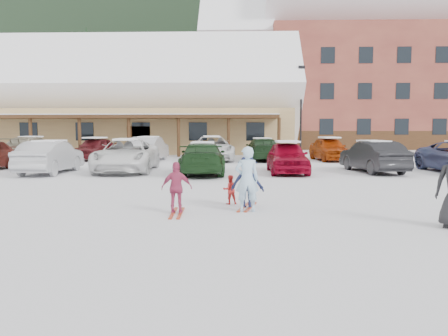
{
  "coord_description": "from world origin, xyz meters",
  "views": [
    {
      "loc": [
        0.66,
        -10.51,
        2.05
      ],
      "look_at": [
        0.3,
        1.0,
        1.0
      ],
      "focal_mm": 35.0,
      "sensor_mm": 36.0,
      "label": 1
    }
  ],
  "objects_px": {
    "toddler_red": "(230,190)",
    "parked_car_7": "(31,148)",
    "parked_car_9": "(149,149)",
    "parked_car_10": "(212,148)",
    "adult_skier": "(247,179)",
    "parked_car_3": "(203,158)",
    "parked_car_4": "(287,157)",
    "day_lodge": "(128,107)",
    "alpine_hotel": "(364,67)",
    "child_magenta": "(177,188)",
    "child_navy": "(247,182)",
    "parked_car_2": "(127,155)",
    "parked_car_11": "(262,149)",
    "parked_car_5": "(373,157)",
    "parked_car_8": "(95,149)",
    "lamp_post": "(301,105)",
    "parked_car_1": "(50,157)",
    "parked_car_12": "(329,149)"
  },
  "relations": [
    {
      "from": "toddler_red",
      "to": "parked_car_7",
      "type": "bearing_deg",
      "value": -68.0
    },
    {
      "from": "parked_car_9",
      "to": "parked_car_10",
      "type": "relative_size",
      "value": 0.83
    },
    {
      "from": "adult_skier",
      "to": "parked_car_3",
      "type": "relative_size",
      "value": 0.33
    },
    {
      "from": "parked_car_4",
      "to": "adult_skier",
      "type": "bearing_deg",
      "value": -102.3
    },
    {
      "from": "day_lodge",
      "to": "alpine_hotel",
      "type": "relative_size",
      "value": 0.93
    },
    {
      "from": "child_magenta",
      "to": "parked_car_9",
      "type": "distance_m",
      "value": 17.26
    },
    {
      "from": "child_navy",
      "to": "parked_car_2",
      "type": "height_order",
      "value": "parked_car_2"
    },
    {
      "from": "adult_skier",
      "to": "parked_car_4",
      "type": "xyz_separation_m",
      "value": [
        2.04,
        9.43,
        -0.08
      ]
    },
    {
      "from": "parked_car_4",
      "to": "parked_car_11",
      "type": "bearing_deg",
      "value": 95.23
    },
    {
      "from": "parked_car_7",
      "to": "parked_car_9",
      "type": "distance_m",
      "value": 7.84
    },
    {
      "from": "day_lodge",
      "to": "parked_car_5",
      "type": "distance_m",
      "value": 24.24
    },
    {
      "from": "parked_car_5",
      "to": "parked_car_7",
      "type": "bearing_deg",
      "value": -29.24
    },
    {
      "from": "alpine_hotel",
      "to": "child_magenta",
      "type": "bearing_deg",
      "value": -111.54
    },
    {
      "from": "alpine_hotel",
      "to": "parked_car_8",
      "type": "height_order",
      "value": "alpine_hotel"
    },
    {
      "from": "lamp_post",
      "to": "adult_skier",
      "type": "xyz_separation_m",
      "value": [
        -4.76,
        -24.3,
        -3.07
      ]
    },
    {
      "from": "parked_car_5",
      "to": "child_magenta",
      "type": "bearing_deg",
      "value": 43.81
    },
    {
      "from": "parked_car_7",
      "to": "parked_car_1",
      "type": "bearing_deg",
      "value": 117.23
    },
    {
      "from": "alpine_hotel",
      "to": "parked_car_9",
      "type": "bearing_deg",
      "value": -131.85
    },
    {
      "from": "toddler_red",
      "to": "child_navy",
      "type": "xyz_separation_m",
      "value": [
        0.46,
        -0.5,
        0.27
      ]
    },
    {
      "from": "child_navy",
      "to": "parked_car_2",
      "type": "bearing_deg",
      "value": -46.93
    },
    {
      "from": "toddler_red",
      "to": "adult_skier",
      "type": "bearing_deg",
      "value": 95.55
    },
    {
      "from": "parked_car_7",
      "to": "parked_car_8",
      "type": "xyz_separation_m",
      "value": [
        4.07,
        0.31,
        -0.03
      ]
    },
    {
      "from": "parked_car_8",
      "to": "parked_car_10",
      "type": "distance_m",
      "value": 7.65
    },
    {
      "from": "alpine_hotel",
      "to": "parked_car_8",
      "type": "relative_size",
      "value": 7.38
    },
    {
      "from": "day_lodge",
      "to": "parked_car_11",
      "type": "relative_size",
      "value": 5.95
    },
    {
      "from": "parked_car_4",
      "to": "parked_car_5",
      "type": "distance_m",
      "value": 4.08
    },
    {
      "from": "alpine_hotel",
      "to": "parked_car_5",
      "type": "relative_size",
      "value": 7.1
    },
    {
      "from": "toddler_red",
      "to": "child_magenta",
      "type": "bearing_deg",
      "value": 30.26
    },
    {
      "from": "toddler_red",
      "to": "parked_car_2",
      "type": "bearing_deg",
      "value": -77.3
    },
    {
      "from": "parked_car_9",
      "to": "parked_car_10",
      "type": "height_order",
      "value": "parked_car_10"
    },
    {
      "from": "child_navy",
      "to": "parked_car_4",
      "type": "distance_m",
      "value": 9.1
    },
    {
      "from": "parked_car_1",
      "to": "parked_car_7",
      "type": "xyz_separation_m",
      "value": [
        -4.82,
        8.24,
        0.02
      ]
    },
    {
      "from": "adult_skier",
      "to": "parked_car_5",
      "type": "height_order",
      "value": "adult_skier"
    },
    {
      "from": "parked_car_5",
      "to": "parked_car_10",
      "type": "height_order",
      "value": "parked_car_10"
    },
    {
      "from": "alpine_hotel",
      "to": "parked_car_7",
      "type": "relative_size",
      "value": 6.02
    },
    {
      "from": "toddler_red",
      "to": "parked_car_10",
      "type": "relative_size",
      "value": 0.14
    },
    {
      "from": "toddler_red",
      "to": "parked_car_12",
      "type": "relative_size",
      "value": 0.18
    },
    {
      "from": "child_magenta",
      "to": "parked_car_7",
      "type": "xyz_separation_m",
      "value": [
        -11.91,
        17.51,
        0.13
      ]
    },
    {
      "from": "parked_car_8",
      "to": "child_navy",
      "type": "bearing_deg",
      "value": -51.65
    },
    {
      "from": "parked_car_3",
      "to": "parked_car_11",
      "type": "height_order",
      "value": "parked_car_11"
    },
    {
      "from": "parked_car_5",
      "to": "toddler_red",
      "type": "bearing_deg",
      "value": 44.69
    },
    {
      "from": "child_navy",
      "to": "parked_car_3",
      "type": "bearing_deg",
      "value": -65.23
    },
    {
      "from": "toddler_red",
      "to": "parked_car_12",
      "type": "bearing_deg",
      "value": -127.58
    },
    {
      "from": "child_magenta",
      "to": "parked_car_12",
      "type": "xyz_separation_m",
      "value": [
        7.27,
        17.55,
        0.11
      ]
    },
    {
      "from": "parked_car_10",
      "to": "parked_car_2",
      "type": "bearing_deg",
      "value": -123.04
    },
    {
      "from": "child_magenta",
      "to": "parked_car_8",
      "type": "bearing_deg",
      "value": -68.4
    },
    {
      "from": "adult_skier",
      "to": "parked_car_4",
      "type": "relative_size",
      "value": 0.38
    },
    {
      "from": "alpine_hotel",
      "to": "parked_car_11",
      "type": "bearing_deg",
      "value": -120.18
    },
    {
      "from": "parked_car_9",
      "to": "parked_car_10",
      "type": "xyz_separation_m",
      "value": [
        3.91,
        0.6,
        0.01
      ]
    },
    {
      "from": "day_lodge",
      "to": "parked_car_5",
      "type": "bearing_deg",
      "value": -48.3
    }
  ]
}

